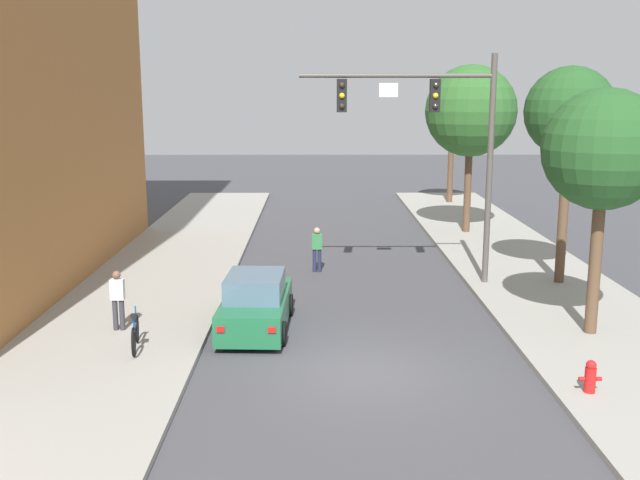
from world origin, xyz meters
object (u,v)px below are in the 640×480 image
object	(u,v)px
bicycle_leaning	(135,334)
street_tree_farthest	(452,113)
street_tree_second	(570,113)
traffic_signal_mast	(437,127)
street_tree_nearest	(604,151)
pedestrian_sidewalk_left_walker	(118,297)
fire_hydrant	(590,376)
street_tree_third	(471,111)
car_lead_green	(256,304)
pedestrian_crossing_road	(317,247)

from	to	relation	value
bicycle_leaning	street_tree_farthest	distance (m)	28.07
street_tree_second	traffic_signal_mast	bearing A→B (deg)	179.82
traffic_signal_mast	street_tree_nearest	bearing A→B (deg)	-57.61
street_tree_nearest	traffic_signal_mast	bearing A→B (deg)	122.39
street_tree_second	pedestrian_sidewalk_left_walker	bearing A→B (deg)	-159.61
fire_hydrant	street_tree_third	xyz separation A→B (m)	(1.06, 18.41, 5.08)
street_tree_farthest	fire_hydrant	bearing A→B (deg)	-94.02
fire_hydrant	street_tree_nearest	size ratio (longest dim) A/B	0.11
pedestrian_sidewalk_left_walker	street_tree_second	world-z (taller)	street_tree_second
bicycle_leaning	fire_hydrant	bearing A→B (deg)	-15.02
pedestrian_sidewalk_left_walker	street_tree_third	bearing A→B (deg)	49.17
fire_hydrant	street_tree_farthest	world-z (taller)	street_tree_farthest
traffic_signal_mast	pedestrian_sidewalk_left_walker	xyz separation A→B (m)	(-9.24, -5.04, -4.27)
street_tree_nearest	street_tree_farthest	size ratio (longest dim) A/B	0.96
pedestrian_sidewalk_left_walker	street_tree_farthest	size ratio (longest dim) A/B	0.24
pedestrian_sidewalk_left_walker	fire_hydrant	distance (m)	11.96
traffic_signal_mast	street_tree_second	bearing A→B (deg)	-0.18
pedestrian_sidewalk_left_walker	fire_hydrant	size ratio (longest dim) A/B	2.28
car_lead_green	street_tree_third	size ratio (longest dim) A/B	0.57
bicycle_leaning	street_tree_farthest	bearing A→B (deg)	63.63
traffic_signal_mast	street_tree_second	distance (m)	4.30
car_lead_green	street_tree_second	xyz separation A→B (m)	(9.87, 4.57, 5.04)
car_lead_green	bicycle_leaning	distance (m)	3.47
traffic_signal_mast	fire_hydrant	size ratio (longest dim) A/B	10.42
street_tree_third	street_tree_farthest	distance (m)	9.21
fire_hydrant	street_tree_third	distance (m)	19.13
street_tree_second	street_tree_third	bearing A→B (deg)	98.20
fire_hydrant	traffic_signal_mast	bearing A→B (deg)	101.60
street_tree_nearest	car_lead_green	bearing A→B (deg)	175.16
car_lead_green	pedestrian_sidewalk_left_walker	distance (m)	3.70
street_tree_second	street_tree_farthest	xyz separation A→B (m)	(-0.43, 18.26, -0.51)
bicycle_leaning	street_tree_third	world-z (taller)	street_tree_third
pedestrian_sidewalk_left_walker	street_tree_farthest	distance (m)	27.04
bicycle_leaning	street_tree_nearest	size ratio (longest dim) A/B	0.27
traffic_signal_mast	fire_hydrant	distance (m)	10.67
bicycle_leaning	street_tree_second	size ratio (longest dim) A/B	0.25
street_tree_third	street_tree_farthest	bearing A→B (deg)	84.53
pedestrian_crossing_road	street_tree_farthest	xyz separation A→B (m)	(7.73, 16.20, 4.33)
car_lead_green	street_tree_farthest	size ratio (longest dim) A/B	0.64
fire_hydrant	bicycle_leaning	bearing A→B (deg)	164.98
car_lead_green	street_tree_nearest	distance (m)	9.96
car_lead_green	pedestrian_crossing_road	world-z (taller)	pedestrian_crossing_road
street_tree_second	car_lead_green	bearing A→B (deg)	-155.17
traffic_signal_mast	street_tree_second	size ratio (longest dim) A/B	1.05
traffic_signal_mast	car_lead_green	distance (m)	8.57
car_lead_green	pedestrian_sidewalk_left_walker	size ratio (longest dim) A/B	2.62
street_tree_third	bicycle_leaning	bearing A→B (deg)	-126.13
pedestrian_sidewalk_left_walker	car_lead_green	bearing A→B (deg)	7.15
car_lead_green	bicycle_leaning	world-z (taller)	car_lead_green
street_tree_nearest	bicycle_leaning	bearing A→B (deg)	-174.19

